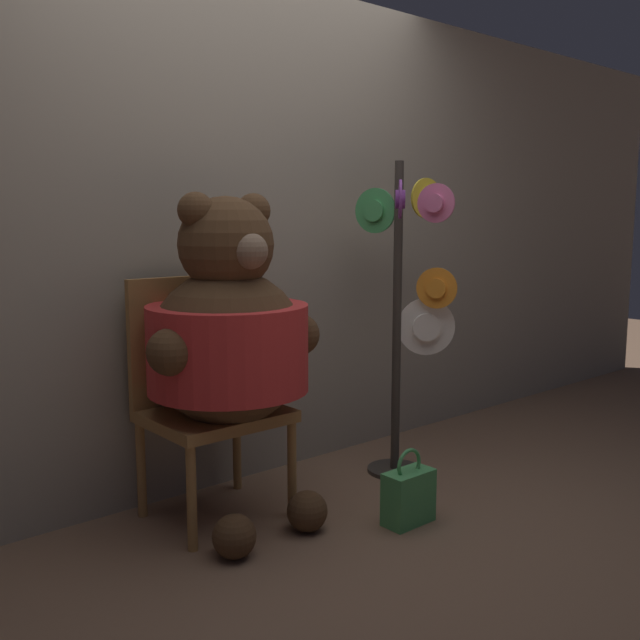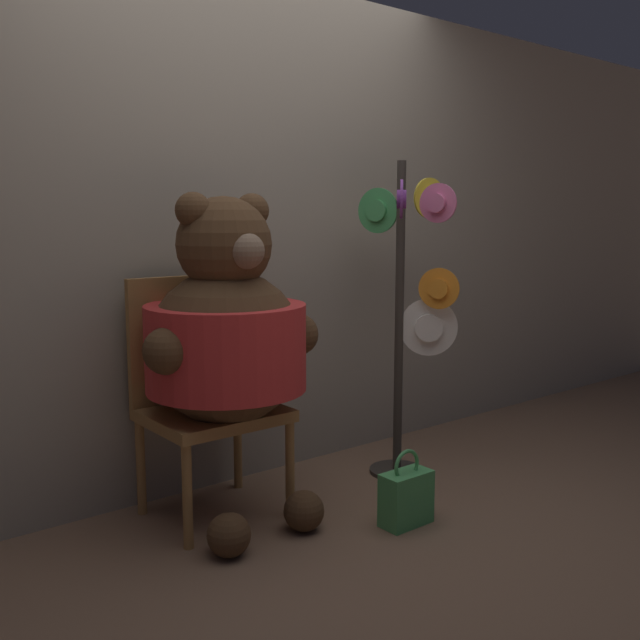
% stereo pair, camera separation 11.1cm
% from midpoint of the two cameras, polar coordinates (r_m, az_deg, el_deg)
% --- Properties ---
extents(ground_plane, '(14.00, 14.00, 0.00)m').
position_cam_midpoint_polar(ground_plane, '(3.17, 1.85, -15.93)').
color(ground_plane, brown).
extents(wall_back, '(8.00, 0.10, 2.43)m').
position_cam_midpoint_polar(wall_back, '(3.50, -6.09, 6.80)').
color(wall_back, gray).
rests_on(wall_back, ground_plane).
extents(chair, '(0.56, 0.49, 1.04)m').
position_cam_midpoint_polar(chair, '(3.18, -8.37, -5.41)').
color(chair, '#9E703D').
rests_on(chair, ground_plane).
extents(teddy_bear, '(0.81, 0.72, 1.40)m').
position_cam_midpoint_polar(teddy_bear, '(2.99, -6.41, -1.34)').
color(teddy_bear, '#4C331E').
rests_on(teddy_bear, ground_plane).
extents(hat_display_rack, '(0.46, 0.51, 1.57)m').
position_cam_midpoint_polar(hat_display_rack, '(3.56, 8.23, 1.56)').
color(hat_display_rack, '#332D28').
rests_on(hat_display_rack, ground_plane).
extents(handbag_on_ground, '(0.23, 0.12, 0.33)m').
position_cam_midpoint_polar(handbag_on_ground, '(3.14, 7.95, -13.84)').
color(handbag_on_ground, '#479E56').
rests_on(handbag_on_ground, ground_plane).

